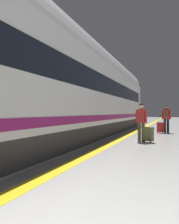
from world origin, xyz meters
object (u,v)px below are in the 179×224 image
suitcase_near (149,134)px  passenger_near (141,119)px  suitcase_far (161,127)px  passenger_far (166,116)px

suitcase_near → passenger_near: bearing=154.0°
passenger_near → suitcase_near: passenger_near is taller
suitcase_near → suitcase_far: (0.23, 4.42, 0.00)m
suitcase_far → suitcase_near: bearing=-93.0°
passenger_near → suitcase_far: passenger_near is taller
suitcase_near → suitcase_far: size_ratio=0.62×
suitcase_near → suitcase_far: suitcase_far is taller
passenger_far → passenger_near: bearing=-100.9°
suitcase_near → suitcase_far: 4.43m
passenger_far → suitcase_far: (-0.32, -0.28, -0.66)m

